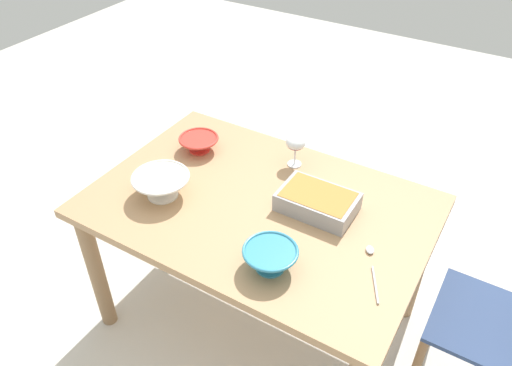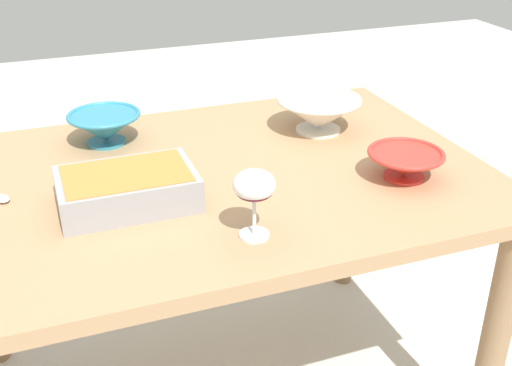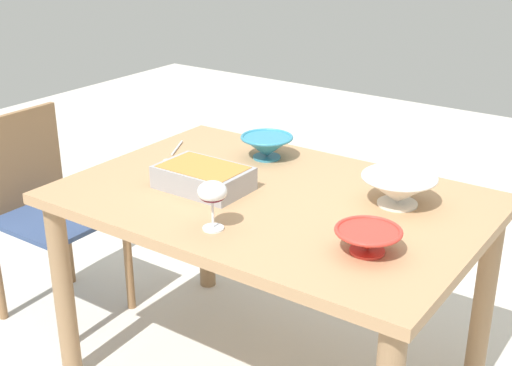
{
  "view_description": "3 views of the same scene",
  "coord_description": "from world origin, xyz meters",
  "px_view_note": "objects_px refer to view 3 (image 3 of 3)",
  "views": [
    {
      "loc": [
        0.8,
        -1.36,
        2.09
      ],
      "look_at": [
        -0.03,
        0.03,
        0.82
      ],
      "focal_mm": 34.89,
      "sensor_mm": 36.0,
      "label": 1
    },
    {
      "loc": [
        0.39,
        1.39,
        1.46
      ],
      "look_at": [
        -0.07,
        0.15,
        0.78
      ],
      "focal_mm": 44.68,
      "sensor_mm": 36.0,
      "label": 2
    },
    {
      "loc": [
        -1.16,
        1.75,
        1.64
      ],
      "look_at": [
        0.0,
        0.09,
        0.82
      ],
      "focal_mm": 47.81,
      "sensor_mm": 36.0,
      "label": 3
    }
  ],
  "objects_px": {
    "chair": "(44,207)",
    "serving_spoon": "(170,156)",
    "dining_table": "(272,224)",
    "mixing_bowl": "(267,146)",
    "small_bowl": "(399,188)",
    "wine_glass": "(212,194)",
    "serving_bowl": "(368,239)",
    "casserole_dish": "(203,176)"
  },
  "relations": [
    {
      "from": "serving_spoon",
      "to": "small_bowl",
      "type": "bearing_deg",
      "value": -174.47
    },
    {
      "from": "casserole_dish",
      "to": "serving_spoon",
      "type": "relative_size",
      "value": 1.25
    },
    {
      "from": "dining_table",
      "to": "small_bowl",
      "type": "bearing_deg",
      "value": -156.27
    },
    {
      "from": "mixing_bowl",
      "to": "serving_bowl",
      "type": "distance_m",
      "value": 0.81
    },
    {
      "from": "casserole_dish",
      "to": "mixing_bowl",
      "type": "height_order",
      "value": "mixing_bowl"
    },
    {
      "from": "wine_glass",
      "to": "serving_spoon",
      "type": "bearing_deg",
      "value": -37.2
    },
    {
      "from": "serving_spoon",
      "to": "wine_glass",
      "type": "bearing_deg",
      "value": 142.8
    },
    {
      "from": "chair",
      "to": "mixing_bowl",
      "type": "height_order",
      "value": "chair"
    },
    {
      "from": "chair",
      "to": "wine_glass",
      "type": "xyz_separation_m",
      "value": [
        -1.05,
        0.19,
        0.38
      ]
    },
    {
      "from": "casserole_dish",
      "to": "small_bowl",
      "type": "bearing_deg",
      "value": -157.02
    },
    {
      "from": "dining_table",
      "to": "mixing_bowl",
      "type": "distance_m",
      "value": 0.39
    },
    {
      "from": "wine_glass",
      "to": "casserole_dish",
      "type": "height_order",
      "value": "wine_glass"
    },
    {
      "from": "chair",
      "to": "small_bowl",
      "type": "xyz_separation_m",
      "value": [
        -1.43,
        -0.3,
        0.32
      ]
    },
    {
      "from": "chair",
      "to": "serving_spoon",
      "type": "xyz_separation_m",
      "value": [
        -0.53,
        -0.21,
        0.27
      ]
    },
    {
      "from": "wine_glass",
      "to": "small_bowl",
      "type": "distance_m",
      "value": 0.61
    },
    {
      "from": "serving_bowl",
      "to": "casserole_dish",
      "type": "bearing_deg",
      "value": -8.55
    },
    {
      "from": "chair",
      "to": "serving_bowl",
      "type": "xyz_separation_m",
      "value": [
        -1.5,
        0.06,
        0.31
      ]
    },
    {
      "from": "small_bowl",
      "to": "serving_bowl",
      "type": "height_order",
      "value": "small_bowl"
    },
    {
      "from": "mixing_bowl",
      "to": "serving_spoon",
      "type": "bearing_deg",
      "value": 34.31
    },
    {
      "from": "dining_table",
      "to": "casserole_dish",
      "type": "distance_m",
      "value": 0.28
    },
    {
      "from": "dining_table",
      "to": "mixing_bowl",
      "type": "relative_size",
      "value": 6.92
    },
    {
      "from": "dining_table",
      "to": "serving_spoon",
      "type": "xyz_separation_m",
      "value": [
        0.52,
        -0.08,
        0.11
      ]
    },
    {
      "from": "mixing_bowl",
      "to": "serving_spoon",
      "type": "xyz_separation_m",
      "value": [
        0.3,
        0.21,
        -0.04
      ]
    },
    {
      "from": "wine_glass",
      "to": "mixing_bowl",
      "type": "bearing_deg",
      "value": -70.21
    },
    {
      "from": "wine_glass",
      "to": "small_bowl",
      "type": "relative_size",
      "value": 0.63
    },
    {
      "from": "small_bowl",
      "to": "casserole_dish",
      "type": "bearing_deg",
      "value": 22.98
    },
    {
      "from": "casserole_dish",
      "to": "serving_spoon",
      "type": "distance_m",
      "value": 0.34
    },
    {
      "from": "wine_glass",
      "to": "serving_spoon",
      "type": "distance_m",
      "value": 0.66
    },
    {
      "from": "mixing_bowl",
      "to": "serving_spoon",
      "type": "height_order",
      "value": "mixing_bowl"
    },
    {
      "from": "mixing_bowl",
      "to": "chair",
      "type": "bearing_deg",
      "value": 26.58
    },
    {
      "from": "serving_spoon",
      "to": "chair",
      "type": "bearing_deg",
      "value": 21.58
    },
    {
      "from": "dining_table",
      "to": "chair",
      "type": "xyz_separation_m",
      "value": [
        1.05,
        0.13,
        -0.16
      ]
    },
    {
      "from": "dining_table",
      "to": "wine_glass",
      "type": "height_order",
      "value": "wine_glass"
    },
    {
      "from": "mixing_bowl",
      "to": "small_bowl",
      "type": "distance_m",
      "value": 0.61
    },
    {
      "from": "chair",
      "to": "wine_glass",
      "type": "bearing_deg",
      "value": 169.91
    },
    {
      "from": "serving_bowl",
      "to": "chair",
      "type": "bearing_deg",
      "value": -2.19
    },
    {
      "from": "casserole_dish",
      "to": "serving_bowl",
      "type": "relative_size",
      "value": 1.63
    },
    {
      "from": "chair",
      "to": "serving_bowl",
      "type": "bearing_deg",
      "value": 177.81
    },
    {
      "from": "wine_glass",
      "to": "dining_table",
      "type": "bearing_deg",
      "value": -90.0
    },
    {
      "from": "wine_glass",
      "to": "mixing_bowl",
      "type": "distance_m",
      "value": 0.65
    },
    {
      "from": "casserole_dish",
      "to": "mixing_bowl",
      "type": "distance_m",
      "value": 0.37
    },
    {
      "from": "wine_glass",
      "to": "serving_bowl",
      "type": "height_order",
      "value": "wine_glass"
    }
  ]
}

